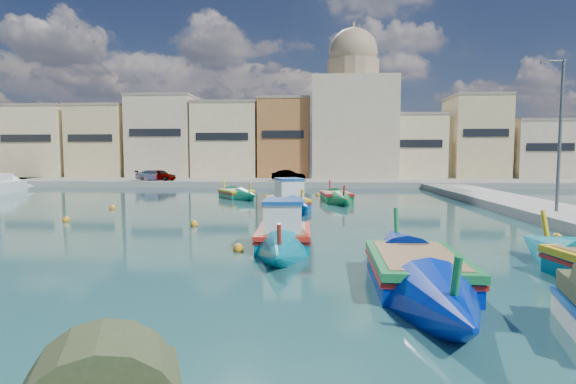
% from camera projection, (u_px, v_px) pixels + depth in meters
% --- Properties ---
extents(ground, '(160.00, 160.00, 0.00)m').
position_uv_depth(ground, '(177.00, 239.00, 17.65)').
color(ground, '#173945').
rests_on(ground, ground).
extents(north_quay, '(80.00, 8.00, 0.60)m').
position_uv_depth(north_quay, '(266.00, 183.00, 49.46)').
color(north_quay, gray).
rests_on(north_quay, ground).
extents(north_townhouses, '(83.20, 7.87, 10.19)m').
position_uv_depth(north_townhouses, '(326.00, 142.00, 55.99)').
color(north_townhouses, beige).
rests_on(north_townhouses, ground).
extents(church_block, '(10.00, 10.00, 19.10)m').
position_uv_depth(church_block, '(353.00, 115.00, 56.14)').
color(church_block, '#C0AE8F').
rests_on(church_block, ground).
extents(quay_street_lamp, '(1.18, 0.16, 8.00)m').
position_uv_depth(quay_street_lamp, '(559.00, 134.00, 22.19)').
color(quay_street_lamp, '#595B60').
rests_on(quay_street_lamp, ground).
extents(parked_cars, '(18.49, 2.47, 1.19)m').
position_uv_depth(parked_cars, '(193.00, 175.00, 48.37)').
color(parked_cars, '#4C1919').
rests_on(parked_cars, north_quay).
extents(luzzu_turquoise_cabin, '(2.05, 8.45, 2.70)m').
position_uv_depth(luzzu_turquoise_cabin, '(284.00, 237.00, 16.24)').
color(luzzu_turquoise_cabin, '#007E9A').
rests_on(luzzu_turquoise_cabin, ground).
extents(luzzu_blue_cabin, '(4.62, 8.46, 2.92)m').
position_uv_depth(luzzu_blue_cabin, '(287.00, 203.00, 27.78)').
color(luzzu_blue_cabin, '#0048AB').
rests_on(luzzu_blue_cabin, ground).
extents(luzzu_cyan_mid, '(2.90, 8.24, 2.38)m').
position_uv_depth(luzzu_cyan_mid, '(336.00, 198.00, 32.18)').
color(luzzu_cyan_mid, '#0A6F37').
rests_on(luzzu_cyan_mid, ground).
extents(luzzu_green, '(5.45, 7.07, 2.27)m').
position_uv_depth(luzzu_green, '(236.00, 195.00, 34.90)').
color(luzzu_green, '#0A6E4F').
rests_on(luzzu_green, ground).
extents(luzzu_blue_south, '(2.38, 9.57, 2.75)m').
position_uv_depth(luzzu_blue_south, '(417.00, 273.00, 11.44)').
color(luzzu_blue_south, '#0020A8').
rests_on(luzzu_blue_south, ground).
extents(yacht_north, '(3.65, 8.86, 11.48)m').
position_uv_depth(yacht_north, '(7.00, 187.00, 40.93)').
color(yacht_north, white).
rests_on(yacht_north, ground).
extents(mooring_buoys, '(22.27, 21.90, 0.36)m').
position_uv_depth(mooring_buoys, '(240.00, 217.00, 23.42)').
color(mooring_buoys, orange).
rests_on(mooring_buoys, ground).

